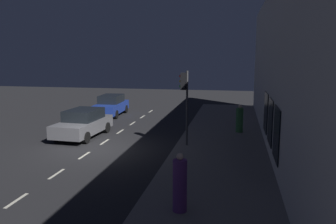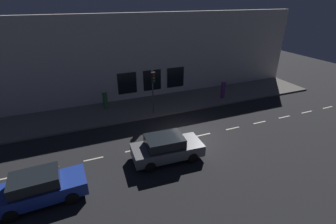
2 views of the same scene
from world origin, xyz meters
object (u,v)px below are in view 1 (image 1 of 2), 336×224
(parked_car_0, at_px, (83,123))
(parked_car_1, at_px, (111,105))
(pedestrian_1, at_px, (180,185))
(traffic_light, at_px, (184,91))
(pedestrian_0, at_px, (240,120))

(parked_car_0, bearing_deg, parked_car_1, -79.66)
(parked_car_1, distance_m, pedestrian_1, 17.66)
(traffic_light, distance_m, parked_car_1, 11.03)
(pedestrian_1, bearing_deg, parked_car_0, -95.07)
(pedestrian_0, xyz_separation_m, pedestrian_1, (-1.78, -11.06, 0.06))
(parked_car_1, height_order, pedestrian_0, pedestrian_0)
(parked_car_0, xyz_separation_m, pedestrian_0, (8.84, 2.31, 0.10))
(parked_car_1, distance_m, pedestrian_0, 10.82)
(traffic_light, xyz_separation_m, pedestrian_0, (2.77, 3.57, -2.02))
(traffic_light, xyz_separation_m, parked_car_0, (-6.07, 1.27, -2.12))
(parked_car_0, bearing_deg, pedestrian_1, 131.87)
(traffic_light, relative_size, parked_car_1, 0.88)
(traffic_light, xyz_separation_m, parked_car_1, (-6.97, 8.27, -2.13))
(traffic_light, relative_size, pedestrian_0, 2.29)
(pedestrian_1, bearing_deg, pedestrian_0, -143.11)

